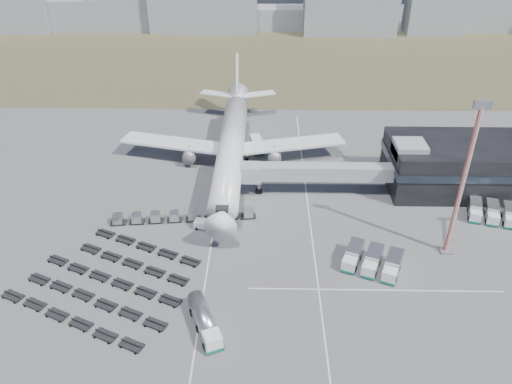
{
  "coord_description": "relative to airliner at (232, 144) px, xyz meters",
  "views": [
    {
      "loc": [
        7.25,
        -66.66,
        54.31
      ],
      "look_at": [
        5.73,
        14.41,
        4.0
      ],
      "focal_mm": 35.0,
      "sensor_mm": 36.0,
      "label": 1
    }
  ],
  "objects": [
    {
      "name": "service_trucks_near",
      "position": [
        25.24,
        -34.94,
        -3.83
      ],
      "size": [
        10.77,
        9.62,
        2.7
      ],
      "rotation": [
        0.0,
        0.0,
        -0.4
      ],
      "color": "white",
      "rests_on": "ground"
    },
    {
      "name": "skyline",
      "position": [
        -14.54,
        119.85,
        4.63
      ],
      "size": [
        298.74,
        26.24,
        25.68
      ],
      "color": "gray",
      "rests_on": "ground"
    },
    {
      "name": "baggage_dollies",
      "position": [
        -17.3,
        -39.55,
        -4.89
      ],
      "size": [
        30.99,
        28.91,
        0.81
      ],
      "rotation": [
        0.0,
        0.0,
        -0.42
      ],
      "color": "black",
      "rests_on": "ground"
    },
    {
      "name": "fuel_tanker",
      "position": [
        -0.99,
        -48.83,
        -3.7
      ],
      "size": [
        6.08,
        10.05,
        3.19
      ],
      "rotation": [
        0.0,
        0.0,
        0.39
      ],
      "color": "white",
      "rests_on": "ground"
    },
    {
      "name": "airliner",
      "position": [
        0.0,
        0.0,
        0.0
      ],
      "size": [
        51.59,
        64.53,
        17.62
      ],
      "color": "white",
      "rests_on": "ground"
    },
    {
      "name": "service_trucks_far",
      "position": [
        50.47,
        -20.17,
        -3.92
      ],
      "size": [
        9.73,
        8.37,
        2.52
      ],
      "rotation": [
        0.0,
        0.0,
        -0.29
      ],
      "color": "white",
      "rests_on": "ground"
    },
    {
      "name": "uld_row",
      "position": [
        -7.8,
        -22.07,
        -4.19
      ],
      "size": [
        27.27,
        4.6,
        1.84
      ],
      "rotation": [
        0.0,
        0.0,
        0.11
      ],
      "color": "black",
      "rests_on": "ground"
    },
    {
      "name": "lane_markings",
      "position": [
        9.77,
        -29.38,
        -5.29
      ],
      "size": [
        47.12,
        110.0,
        0.01
      ],
      "color": "silver",
      "rests_on": "ground"
    },
    {
      "name": "grass_strip",
      "position": [
        0.0,
        77.62,
        -5.29
      ],
      "size": [
        420.0,
        90.0,
        0.01
      ],
      "primitive_type": "cube",
      "color": "#49492B",
      "rests_on": "ground"
    },
    {
      "name": "terminal",
      "position": [
        47.77,
        -8.41,
        -0.04
      ],
      "size": [
        30.4,
        16.4,
        11.0
      ],
      "color": "black",
      "rests_on": "ground"
    },
    {
      "name": "floodlight_mast",
      "position": [
        38.86,
        -30.36,
        8.55
      ],
      "size": [
        2.57,
        2.13,
        27.63
      ],
      "rotation": [
        0.0,
        0.0,
        -0.02
      ],
      "color": "#B72C1D",
      "rests_on": "ground"
    },
    {
      "name": "jet_bridge",
      "position": [
        15.9,
        -11.95,
        -0.24
      ],
      "size": [
        30.3,
        3.8,
        7.05
      ],
      "color": "#939399",
      "rests_on": "ground"
    },
    {
      "name": "catering_truck",
      "position": [
        5.45,
        7.48,
        -3.85
      ],
      "size": [
        3.81,
        6.53,
        2.81
      ],
      "rotation": [
        0.0,
        0.0,
        0.22
      ],
      "color": "white",
      "rests_on": "ground"
    },
    {
      "name": "pushback_tug",
      "position": [
        -3.67,
        -24.38,
        -4.51
      ],
      "size": [
        3.89,
        2.74,
        1.57
      ],
      "primitive_type": "cube",
      "rotation": [
        0.0,
        0.0,
        -0.23
      ],
      "color": "white",
      "rests_on": "ground"
    },
    {
      "name": "ground",
      "position": [
        0.0,
        -32.38,
        -5.29
      ],
      "size": [
        420.0,
        420.0,
        0.0
      ],
      "primitive_type": "plane",
      "color": "#565659",
      "rests_on": "ground"
    }
  ]
}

